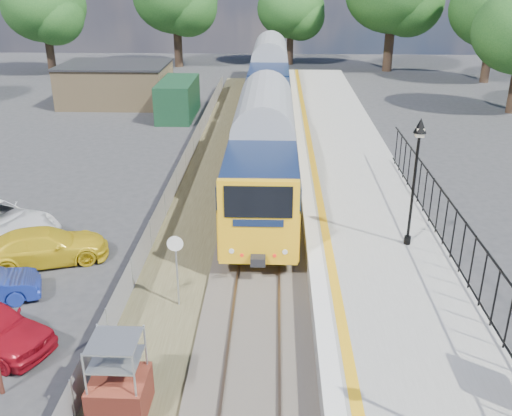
{
  "coord_description": "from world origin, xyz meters",
  "views": [
    {
      "loc": [
        0.52,
        -12.48,
        10.1
      ],
      "look_at": [
        -0.14,
        6.5,
        2.0
      ],
      "focal_mm": 40.0,
      "sensor_mm": 36.0,
      "label": 1
    }
  ],
  "objects_px": {
    "speed_sign": "(176,260)",
    "train": "(268,93)",
    "brick_plinth": "(118,378)",
    "car_yellow": "(45,246)",
    "victorian_lamp_north": "(417,153)"
  },
  "relations": [
    {
      "from": "car_yellow",
      "to": "speed_sign",
      "type": "bearing_deg",
      "value": -137.23
    },
    {
      "from": "victorian_lamp_north",
      "to": "train",
      "type": "relative_size",
      "value": 0.11
    },
    {
      "from": "brick_plinth",
      "to": "victorian_lamp_north",
      "type": "bearing_deg",
      "value": 42.43
    },
    {
      "from": "victorian_lamp_north",
      "to": "speed_sign",
      "type": "xyz_separation_m",
      "value": [
        -7.8,
        -2.96,
        -2.62
      ]
    },
    {
      "from": "brick_plinth",
      "to": "car_yellow",
      "type": "relative_size",
      "value": 0.48
    },
    {
      "from": "train",
      "to": "brick_plinth",
      "type": "bearing_deg",
      "value": -96.69
    },
    {
      "from": "brick_plinth",
      "to": "car_yellow",
      "type": "bearing_deg",
      "value": 121.96
    },
    {
      "from": "speed_sign",
      "to": "train",
      "type": "bearing_deg",
      "value": 80.02
    },
    {
      "from": "victorian_lamp_north",
      "to": "car_yellow",
      "type": "relative_size",
      "value": 1.03
    },
    {
      "from": "train",
      "to": "speed_sign",
      "type": "height_order",
      "value": "train"
    },
    {
      "from": "brick_plinth",
      "to": "car_yellow",
      "type": "xyz_separation_m",
      "value": [
        -4.7,
        7.54,
        -0.39
      ]
    },
    {
      "from": "victorian_lamp_north",
      "to": "car_yellow",
      "type": "distance_m",
      "value": 13.64
    },
    {
      "from": "car_yellow",
      "to": "brick_plinth",
      "type": "bearing_deg",
      "value": -167.77
    },
    {
      "from": "car_yellow",
      "to": "victorian_lamp_north",
      "type": "bearing_deg",
      "value": -108.96
    },
    {
      "from": "victorian_lamp_north",
      "to": "brick_plinth",
      "type": "xyz_separation_m",
      "value": [
        -8.44,
        -7.72,
        -3.26
      ]
    }
  ]
}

